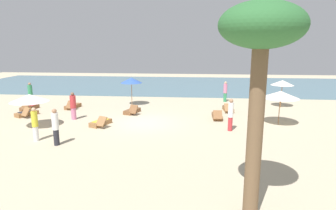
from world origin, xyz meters
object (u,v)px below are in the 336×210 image
at_px(umbrella_1, 281,95).
at_px(person_4, 73,106).
at_px(umbrella_3, 29,98).
at_px(lounger_5, 132,111).
at_px(palm_1, 261,40).
at_px(person_5, 30,93).
at_px(lounger_2, 101,123).
at_px(person_2, 225,91).
at_px(person_1, 231,114).
at_px(umbrella_2, 282,83).
at_px(lounger_4, 228,109).
at_px(lounger_1, 73,106).
at_px(umbrella_0, 131,80).
at_px(lounger_6, 29,107).
at_px(person_3, 56,127).
at_px(person_0, 35,124).
at_px(lounger_3, 27,113).
at_px(lounger_0, 217,116).

bearing_deg(umbrella_1, person_4, 179.71).
relative_size(umbrella_3, lounger_5, 1.26).
bearing_deg(palm_1, lounger_5, 116.80).
bearing_deg(person_5, lounger_2, -36.19).
bearing_deg(person_2, umbrella_1, -69.81).
distance_m(lounger_5, person_1, 7.53).
bearing_deg(umbrella_3, lounger_5, 38.08).
bearing_deg(umbrella_1, umbrella_2, 73.06).
distance_m(lounger_4, person_4, 11.00).
bearing_deg(umbrella_1, lounger_1, 167.27).
xyz_separation_m(umbrella_0, lounger_6, (-7.44, -2.29, -1.87)).
relative_size(lounger_5, person_5, 0.97).
distance_m(lounger_5, person_3, 7.33).
distance_m(lounger_5, person_0, 7.40).
height_order(lounger_5, person_2, person_2).
bearing_deg(umbrella_2, umbrella_3, -156.58).
height_order(lounger_1, person_1, person_1).
xyz_separation_m(lounger_3, person_0, (3.46, -4.94, 0.72)).
height_order(lounger_5, person_3, person_3).
height_order(umbrella_0, lounger_6, umbrella_0).
xyz_separation_m(lounger_4, person_0, (-10.64, -7.68, 0.72)).
height_order(lounger_2, lounger_3, lounger_3).
height_order(lounger_4, person_4, person_4).
relative_size(lounger_2, lounger_6, 1.05).
xyz_separation_m(lounger_3, lounger_6, (-0.90, 1.86, 0.00)).
distance_m(lounger_2, person_2, 11.71).
distance_m(umbrella_0, palm_1, 16.58).
height_order(person_2, person_4, person_4).
height_order(umbrella_0, person_4, umbrella_0).
height_order(lounger_3, lounger_4, lounger_3).
bearing_deg(umbrella_0, lounger_5, -77.48).
bearing_deg(lounger_4, person_2, 88.04).
bearing_deg(lounger_4, lounger_0, -113.16).
xyz_separation_m(lounger_3, person_2, (14.23, 6.32, 0.72)).
distance_m(lounger_6, palm_1, 19.56).
bearing_deg(person_0, lounger_2, 51.96).
height_order(umbrella_1, lounger_0, umbrella_1).
bearing_deg(lounger_3, person_1, -9.31).
height_order(lounger_2, person_2, person_2).
bearing_deg(lounger_1, lounger_6, -166.38).
relative_size(lounger_3, lounger_4, 1.00).
height_order(lounger_1, person_0, person_0).
distance_m(umbrella_3, lounger_4, 13.42).
distance_m(person_0, person_4, 4.33).
distance_m(umbrella_3, palm_1, 14.28).
xyz_separation_m(umbrella_2, palm_1, (-5.10, -15.17, 3.10)).
distance_m(umbrella_0, lounger_0, 7.78).
bearing_deg(lounger_0, lounger_3, -177.97).
xyz_separation_m(umbrella_3, lounger_4, (12.18, 5.40, -1.63)).
bearing_deg(lounger_1, person_3, -72.07).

